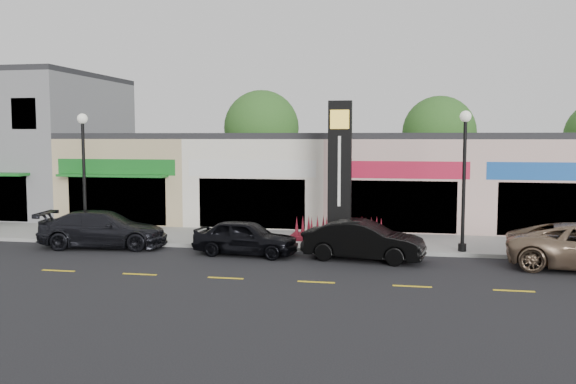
# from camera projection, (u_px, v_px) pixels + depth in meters

# --- Properties ---
(ground) EXTENTS (120.00, 120.00, 0.00)m
(ground) POSITION_uv_depth(u_px,v_px,m) (248.00, 260.00, 22.88)
(ground) COLOR black
(ground) RESTS_ON ground
(sidewalk) EXTENTS (52.00, 4.30, 0.15)m
(sidewalk) POSITION_uv_depth(u_px,v_px,m) (272.00, 239.00, 27.14)
(sidewalk) COLOR gray
(sidewalk) RESTS_ON ground
(curb) EXTENTS (52.00, 0.20, 0.15)m
(curb) POSITION_uv_depth(u_px,v_px,m) (261.00, 248.00, 24.93)
(curb) COLOR gray
(curb) RESTS_ON ground
(building_grey_2story) EXTENTS (12.00, 10.95, 8.30)m
(building_grey_2story) POSITION_uv_depth(u_px,v_px,m) (8.00, 144.00, 37.04)
(building_grey_2story) COLOR slate
(building_grey_2story) RESTS_ON ground
(shop_beige) EXTENTS (7.00, 10.85, 4.80)m
(shop_beige) POSITION_uv_depth(u_px,v_px,m) (155.00, 175.00, 35.45)
(shop_beige) COLOR tan
(shop_beige) RESTS_ON ground
(shop_cream) EXTENTS (7.00, 10.01, 4.80)m
(shop_cream) POSITION_uv_depth(u_px,v_px,m) (273.00, 176.00, 34.17)
(shop_cream) COLOR beige
(shop_cream) RESTS_ON ground
(shop_pink_w) EXTENTS (7.00, 10.01, 4.80)m
(shop_pink_w) POSITION_uv_depth(u_px,v_px,m) (399.00, 178.00, 32.89)
(shop_pink_w) COLOR beige
(shop_pink_w) RESTS_ON ground
(shop_pink_e) EXTENTS (7.00, 10.01, 4.80)m
(shop_pink_e) POSITION_uv_depth(u_px,v_px,m) (536.00, 180.00, 31.60)
(shop_pink_e) COLOR beige
(shop_pink_e) RESTS_ON ground
(tree_rear_west) EXTENTS (5.20, 5.20, 7.83)m
(tree_rear_west) POSITION_uv_depth(u_px,v_px,m) (262.00, 128.00, 42.23)
(tree_rear_west) COLOR #382619
(tree_rear_west) RESTS_ON ground
(tree_rear_mid) EXTENTS (4.80, 4.80, 7.29)m
(tree_rear_mid) POSITION_uv_depth(u_px,v_px,m) (439.00, 133.00, 40.06)
(tree_rear_mid) COLOR #382619
(tree_rear_mid) RESTS_ON ground
(lamp_west_near) EXTENTS (0.44, 0.44, 5.47)m
(lamp_west_near) POSITION_uv_depth(u_px,v_px,m) (84.00, 163.00, 26.48)
(lamp_west_near) COLOR black
(lamp_west_near) RESTS_ON sidewalk
(lamp_east_near) EXTENTS (0.44, 0.44, 5.47)m
(lamp_east_near) POSITION_uv_depth(u_px,v_px,m) (464.00, 166.00, 23.55)
(lamp_east_near) COLOR black
(lamp_east_near) RESTS_ON sidewalk
(pylon_sign) EXTENTS (4.20, 1.30, 6.00)m
(pylon_sign) POSITION_uv_depth(u_px,v_px,m) (340.00, 191.00, 26.24)
(pylon_sign) COLOR #5C0F1E
(pylon_sign) RESTS_ON sidewalk
(car_dark_sedan) EXTENTS (2.80, 5.52, 1.54)m
(car_dark_sedan) POSITION_uv_depth(u_px,v_px,m) (104.00, 229.00, 25.45)
(car_dark_sedan) COLOR black
(car_dark_sedan) RESTS_ON ground
(car_black_sedan) EXTENTS (2.08, 4.26, 1.40)m
(car_black_sedan) POSITION_uv_depth(u_px,v_px,m) (246.00, 237.00, 23.80)
(car_black_sedan) COLOR black
(car_black_sedan) RESTS_ON ground
(car_black_conv) EXTENTS (2.24, 4.68, 1.48)m
(car_black_conv) POSITION_uv_depth(u_px,v_px,m) (364.00, 241.00, 22.79)
(car_black_conv) COLOR black
(car_black_conv) RESTS_ON ground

